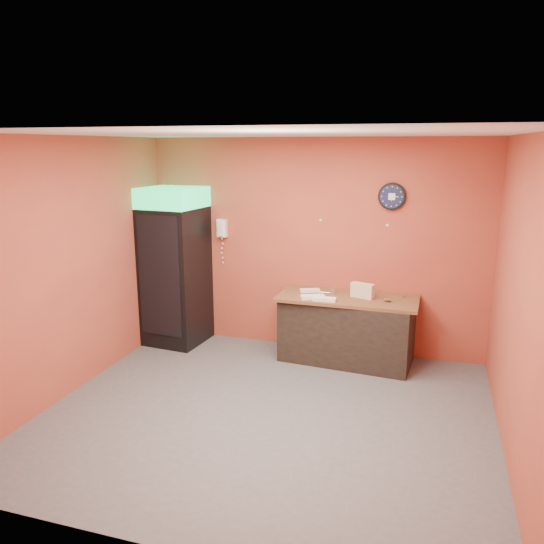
% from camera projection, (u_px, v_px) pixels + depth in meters
% --- Properties ---
extents(floor, '(4.50, 4.50, 0.00)m').
position_uv_depth(floor, '(267.00, 414.00, 5.46)').
color(floor, '#47474C').
rests_on(floor, ground).
extents(back_wall, '(4.50, 0.02, 2.80)m').
position_uv_depth(back_wall, '(313.00, 246.00, 6.99)').
color(back_wall, '#A94A2F').
rests_on(back_wall, floor).
extents(left_wall, '(0.02, 4.00, 2.80)m').
position_uv_depth(left_wall, '(70.00, 267.00, 5.77)').
color(left_wall, '#A94A2F').
rests_on(left_wall, floor).
extents(right_wall, '(0.02, 4.00, 2.80)m').
position_uv_depth(right_wall, '(520.00, 302.00, 4.49)').
color(right_wall, '#A94A2F').
rests_on(right_wall, floor).
extents(ceiling, '(4.50, 4.00, 0.02)m').
position_uv_depth(ceiling, '(267.00, 133.00, 4.80)').
color(ceiling, white).
rests_on(ceiling, back_wall).
extents(beverage_cooler, '(0.82, 0.83, 2.15)m').
position_uv_depth(beverage_cooler, '(174.00, 269.00, 7.23)').
color(beverage_cooler, black).
rests_on(beverage_cooler, floor).
extents(prep_counter, '(1.67, 0.85, 0.81)m').
position_uv_depth(prep_counter, '(346.00, 330.00, 6.73)').
color(prep_counter, black).
rests_on(prep_counter, floor).
extents(wall_clock, '(0.34, 0.06, 0.34)m').
position_uv_depth(wall_clock, '(392.00, 196.00, 6.52)').
color(wall_clock, black).
rests_on(wall_clock, back_wall).
extents(wall_phone, '(0.13, 0.11, 0.25)m').
position_uv_depth(wall_phone, '(222.00, 228.00, 7.26)').
color(wall_phone, white).
rests_on(wall_phone, back_wall).
extents(butcher_paper, '(1.74, 0.78, 0.04)m').
position_uv_depth(butcher_paper, '(348.00, 298.00, 6.63)').
color(butcher_paper, brown).
rests_on(butcher_paper, prep_counter).
extents(sub_roll_stack, '(0.31, 0.19, 0.18)m').
position_uv_depth(sub_roll_stack, '(362.00, 291.00, 6.56)').
color(sub_roll_stack, beige).
rests_on(sub_roll_stack, butcher_paper).
extents(wrapped_sandwich_left, '(0.32, 0.23, 0.04)m').
position_uv_depth(wrapped_sandwich_left, '(313.00, 297.00, 6.54)').
color(wrapped_sandwich_left, white).
rests_on(wrapped_sandwich_left, butcher_paper).
extents(wrapped_sandwich_mid, '(0.29, 0.12, 0.04)m').
position_uv_depth(wrapped_sandwich_mid, '(324.00, 299.00, 6.45)').
color(wrapped_sandwich_mid, white).
rests_on(wrapped_sandwich_mid, butcher_paper).
extents(wrapped_sandwich_right, '(0.27, 0.19, 0.04)m').
position_uv_depth(wrapped_sandwich_right, '(310.00, 290.00, 6.84)').
color(wrapped_sandwich_right, white).
rests_on(wrapped_sandwich_right, butcher_paper).
extents(kitchen_tool, '(0.07, 0.07, 0.07)m').
position_uv_depth(kitchen_tool, '(332.00, 292.00, 6.73)').
color(kitchen_tool, silver).
rests_on(kitchen_tool, butcher_paper).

